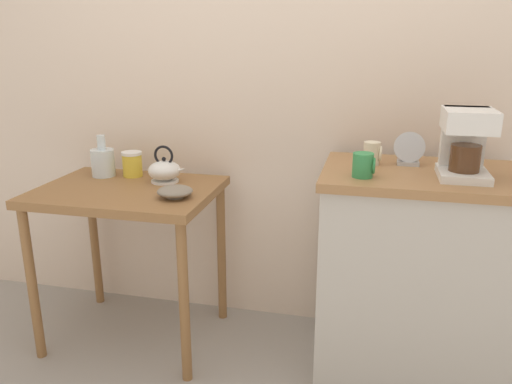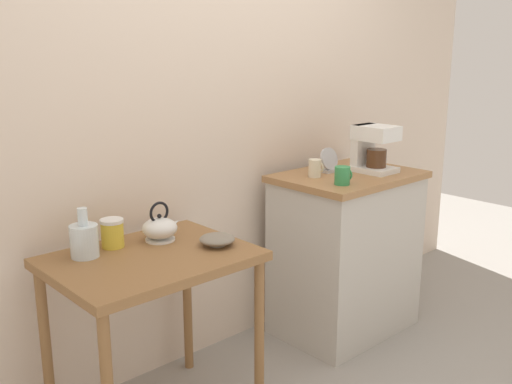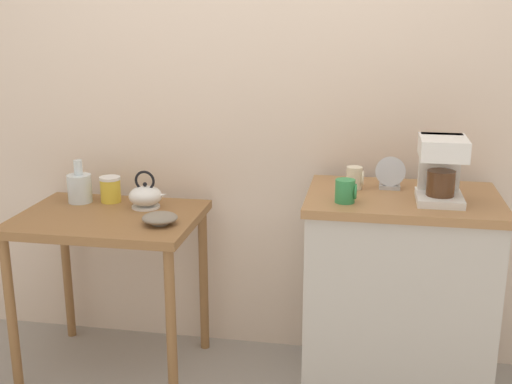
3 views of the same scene
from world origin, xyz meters
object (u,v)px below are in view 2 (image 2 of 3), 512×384
Objects in this scene: bowl_stoneware at (217,239)px; table_clock at (329,162)px; glass_carafe_vase at (84,240)px; coffee_maker at (372,146)px; mug_tall_green at (343,176)px; teakettle at (160,228)px; canister_enamel at (112,233)px; mug_small_cream at (315,168)px.

table_clock is (0.96, 0.20, 0.18)m from bowl_stoneware.
table_clock is at bearing -2.09° from glass_carafe_vase.
coffee_maker is at bearing 2.79° from bowl_stoneware.
mug_tall_green is at bearing -2.79° from bowl_stoneware.
canister_enamel is (-0.20, 0.06, 0.01)m from teakettle.
table_clock is (1.10, -0.02, 0.16)m from teakettle.
mug_small_cream is at bearing 12.05° from bowl_stoneware.
mug_small_cream is (0.82, 0.17, 0.17)m from bowl_stoneware.
mug_small_cream is (0.96, -0.05, 0.14)m from teakettle.
table_clock is at bearing 53.92° from mug_tall_green.
mug_tall_green is (0.79, -0.04, 0.17)m from bowl_stoneware.
mug_small_cream reaches higher than mug_tall_green.
table_clock is (0.18, 0.24, 0.01)m from mug_tall_green.
teakettle is 0.35m from glass_carafe_vase.
canister_enamel is 0.90× the size of table_clock.
mug_small_cream is at bearing 160.75° from coffee_maker.
canister_enamel is at bearing 174.45° from mug_small_cream.
coffee_maker reaches higher than glass_carafe_vase.
canister_enamel is at bearing 139.91° from bowl_stoneware.
teakettle is 0.73× the size of coffee_maker.
coffee_maker is 0.25m from table_clock.
bowl_stoneware is at bearing -167.95° from mug_small_cream.
teakettle is at bearing 172.61° from coffee_maker.
glass_carafe_vase is 1.67m from coffee_maker.
bowl_stoneware is 0.55m from glass_carafe_vase.
mug_tall_green is at bearing -97.87° from mug_small_cream.
mug_tall_green is at bearing -15.80° from teakettle.
canister_enamel reaches higher than bowl_stoneware.
glass_carafe_vase is at bearing 176.35° from mug_small_cream.
canister_enamel is 0.48× the size of coffee_maker.
glass_carafe_vase is at bearing 166.91° from mug_tall_green.
canister_enamel is 1.17m from mug_small_cream.
table_clock is (-0.19, 0.15, -0.08)m from coffee_maker.
coffee_maker reaches higher than table_clock.
glass_carafe_vase is at bearing 173.01° from coffee_maker.
teakettle is at bearing -5.50° from glass_carafe_vase.
table_clock reaches higher than mug_tall_green.
teakettle is 1.97× the size of mug_small_cream.
mug_tall_green reaches higher than canister_enamel.
mug_small_cream is at bearing -3.65° from glass_carafe_vase.
coffee_maker is (1.30, -0.17, 0.24)m from teakettle.
coffee_maker is at bearing 14.45° from mug_tall_green.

